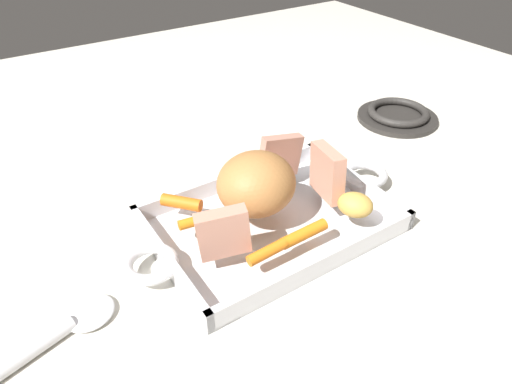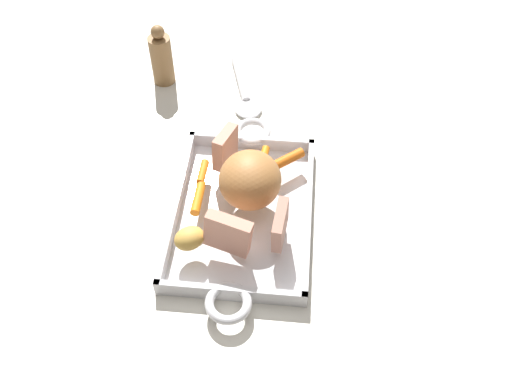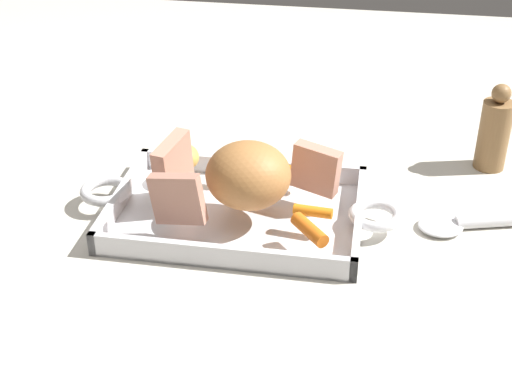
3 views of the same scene
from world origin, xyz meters
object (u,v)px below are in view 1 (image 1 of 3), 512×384
(roasting_dish, at_px, (271,221))
(baby_carrot_northwest, at_px, (267,252))
(baby_carrot_center_right, at_px, (197,221))
(stove_burner_rear, at_px, (398,115))
(roast_slice_thin, at_px, (280,156))
(baby_carrot_northeast, at_px, (182,203))
(roast_slice_thick, at_px, (327,173))
(potato_golden_large, at_px, (355,205))
(pork_roast, at_px, (256,184))
(baby_carrot_long, at_px, (304,234))
(roast_slice_outer, at_px, (223,233))
(serving_spoon, at_px, (48,340))

(roasting_dish, height_order, baby_carrot_northwest, baby_carrot_northwest)
(baby_carrot_center_right, xyz_separation_m, stove_burner_rear, (-0.52, -0.11, -0.03))
(roast_slice_thin, relative_size, baby_carrot_northwest, 1.22)
(baby_carrot_center_right, distance_m, stove_burner_rear, 0.53)
(roasting_dish, distance_m, roast_slice_thin, 0.11)
(roasting_dish, bearing_deg, baby_carrot_northeast, -34.87)
(roast_slice_thick, bearing_deg, potato_golden_large, 90.51)
(baby_carrot_center_right, height_order, potato_golden_large, potato_golden_large)
(roasting_dish, distance_m, baby_carrot_northwest, 0.10)
(baby_carrot_northwest, relative_size, baby_carrot_northeast, 0.92)
(pork_roast, distance_m, potato_golden_large, 0.14)
(baby_carrot_long, bearing_deg, baby_carrot_northwest, 1.47)
(roast_slice_thick, height_order, roast_slice_outer, roast_slice_thick)
(potato_golden_large, bearing_deg, roast_slice_outer, -9.81)
(pork_roast, xyz_separation_m, roast_slice_outer, (0.08, 0.05, -0.01))
(serving_spoon, bearing_deg, roast_slice_thick, -13.00)
(roast_slice_thick, distance_m, serving_spoon, 0.42)
(roast_slice_thin, distance_m, stove_burner_rear, 0.36)
(roasting_dish, bearing_deg, stove_burner_rear, -161.53)
(baby_carrot_northwest, distance_m, baby_carrot_center_right, 0.11)
(roasting_dish, xyz_separation_m, roast_slice_outer, (0.10, 0.04, 0.05))
(baby_carrot_center_right, distance_m, potato_golden_large, 0.22)
(roast_slice_outer, height_order, serving_spoon, roast_slice_outer)
(roasting_dish, xyz_separation_m, baby_carrot_center_right, (0.11, -0.03, 0.03))
(roast_slice_thick, distance_m, roast_slice_thin, 0.08)
(roast_slice_thick, bearing_deg, baby_carrot_northeast, -23.44)
(baby_carrot_northeast, xyz_separation_m, potato_golden_large, (-0.20, 0.15, 0.01))
(baby_carrot_long, xyz_separation_m, stove_burner_rear, (-0.42, -0.21, -0.03))
(roasting_dish, bearing_deg, baby_carrot_center_right, -14.60)
(roast_slice_thick, xyz_separation_m, baby_carrot_northwest, (0.15, 0.07, -0.03))
(roasting_dish, distance_m, baby_carrot_center_right, 0.11)
(roast_slice_thin, xyz_separation_m, serving_spoon, (0.39, 0.10, -0.06))
(roast_slice_thin, relative_size, baby_carrot_northeast, 1.12)
(roasting_dish, distance_m, serving_spoon, 0.32)
(roasting_dish, height_order, serving_spoon, roasting_dish)
(baby_carrot_center_right, bearing_deg, baby_carrot_long, 135.68)
(baby_carrot_northwest, bearing_deg, roast_slice_thin, -130.30)
(baby_carrot_center_right, relative_size, serving_spoon, 0.25)
(baby_carrot_center_right, height_order, serving_spoon, baby_carrot_center_right)
(baby_carrot_long, relative_size, stove_burner_rear, 0.42)
(roast_slice_outer, distance_m, stove_burner_rear, 0.55)
(potato_golden_large, bearing_deg, serving_spoon, -5.76)
(roast_slice_outer, xyz_separation_m, baby_carrot_northwest, (-0.04, 0.04, -0.03))
(pork_roast, distance_m, baby_carrot_long, 0.10)
(baby_carrot_northwest, bearing_deg, roast_slice_thick, -156.55)
(potato_golden_large, bearing_deg, baby_carrot_northeast, -36.83)
(roast_slice_outer, xyz_separation_m, baby_carrot_center_right, (0.00, -0.07, -0.03))
(pork_roast, distance_m, roast_slice_thick, 0.11)
(pork_roast, distance_m, roast_slice_thin, 0.10)
(baby_carrot_center_right, height_order, stove_burner_rear, baby_carrot_center_right)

